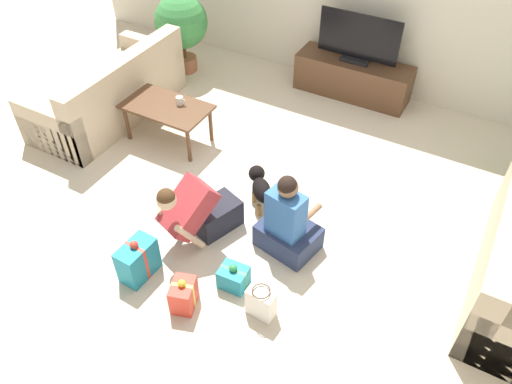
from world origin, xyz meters
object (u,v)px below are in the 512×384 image
sofa_left (111,94)px  gift_box_b (234,277)px  coffee_table (167,110)px  potted_plant_corner_left (181,24)px  gift_box_c (183,295)px  tv_console (353,78)px  person_kneeling (199,211)px  gift_box_a (138,260)px  person_sitting (288,224)px  mug (180,101)px  gift_bag_a (261,303)px  dog (260,186)px  tv (358,41)px

sofa_left → gift_box_b: 3.03m
coffee_table → potted_plant_corner_left: potted_plant_corner_left is taller
coffee_table → gift_box_c: bearing=-51.0°
sofa_left → tv_console: bearing=127.7°
person_kneeling → gift_box_b: (0.56, -0.33, -0.22)m
gift_box_b → gift_box_a: bearing=-159.4°
person_sitting → mug: (-1.79, 0.92, 0.20)m
gift_box_a → gift_box_b: (0.78, 0.29, -0.08)m
potted_plant_corner_left → gift_box_c: (2.22, -3.20, -0.53)m
tv_console → potted_plant_corner_left: bearing=-167.0°
coffee_table → gift_box_c: coffee_table is taller
potted_plant_corner_left → person_kneeling: (1.92, -2.50, -0.34)m
tv_console → gift_box_b: (0.23, -3.35, -0.13)m
gift_box_c → person_sitting: bearing=64.9°
sofa_left → gift_box_b: (2.62, -1.51, -0.18)m
sofa_left → person_sitting: size_ratio=2.23×
person_kneeling → gift_bag_a: person_kneeling is taller
dog → gift_box_b: 1.03m
sofa_left → gift_box_b: sofa_left is taller
person_kneeling → gift_bag_a: 1.03m
coffee_table → person_sitting: person_sitting is taller
gift_box_b → gift_bag_a: (0.34, -0.14, 0.04)m
gift_box_c → potted_plant_corner_left: bearing=124.8°
tv → gift_bag_a: tv is taller
sofa_left → potted_plant_corner_left: bearing=173.8°
tv → mug: (-1.35, -1.83, -0.23)m
coffee_table → mug: (0.12, 0.10, 0.10)m
tv → person_kneeling: 3.06m
person_sitting → tv_console: bearing=-69.5°
dog → mug: (-1.30, 0.54, 0.27)m
mug → person_kneeling: bearing=-49.1°
potted_plant_corner_left → gift_bag_a: potted_plant_corner_left is taller
coffee_table → gift_box_b: 2.24m
sofa_left → potted_plant_corner_left: potted_plant_corner_left is taller
sofa_left → gift_box_c: size_ratio=6.10×
coffee_table → gift_bag_a: coffee_table is taller
person_sitting → gift_box_b: 0.67m
gift_box_c → tv_console: bearing=89.7°
tv → dog: tv is taller
potted_plant_corner_left → gift_box_b: 3.80m
tv → gift_box_b: bearing=-86.1°
person_kneeling → dog: 0.71m
tv → gift_box_c: 3.77m
dog → gift_box_a: 1.37m
gift_box_b → potted_plant_corner_left: bearing=131.1°
person_kneeling → mug: size_ratio=6.92×
gift_bag_a → potted_plant_corner_left: bearing=133.5°
sofa_left → gift_bag_a: sofa_left is taller
gift_box_a → mug: size_ratio=3.45×
tv_console → mug: size_ratio=12.10×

